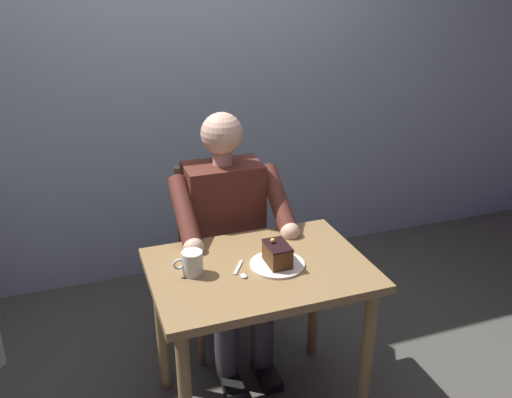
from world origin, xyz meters
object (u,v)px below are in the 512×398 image
(seated_person, at_px, (229,237))
(dessert_spoon, at_px, (241,272))
(chair, at_px, (220,245))
(coffee_cup, at_px, (192,263))
(dining_table, at_px, (259,290))
(cake_slice, at_px, (277,254))

(seated_person, bearing_deg, dessert_spoon, 79.20)
(chair, distance_m, seated_person, 0.22)
(dessert_spoon, bearing_deg, coffee_cup, -17.06)
(dining_table, distance_m, coffee_cup, 0.31)
(dining_table, bearing_deg, coffee_cup, -6.63)
(chair, relative_size, coffee_cup, 7.81)
(dining_table, bearing_deg, dessert_spoon, 16.06)
(dining_table, distance_m, dessert_spoon, 0.15)
(chair, height_order, seated_person, seated_person)
(cake_slice, height_order, coffee_cup, cake_slice)
(chair, xyz_separation_m, cake_slice, (-0.07, 0.62, 0.26))
(chair, relative_size, seated_person, 0.75)
(cake_slice, relative_size, coffee_cup, 1.12)
(cake_slice, bearing_deg, dining_table, -15.67)
(seated_person, height_order, cake_slice, seated_person)
(coffee_cup, height_order, dessert_spoon, coffee_cup)
(seated_person, relative_size, cake_slice, 9.36)
(dining_table, relative_size, seated_person, 0.71)
(cake_slice, bearing_deg, chair, -83.70)
(chair, bearing_deg, seated_person, 90.00)
(dessert_spoon, bearing_deg, cake_slice, -177.97)
(seated_person, distance_m, cake_slice, 0.47)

